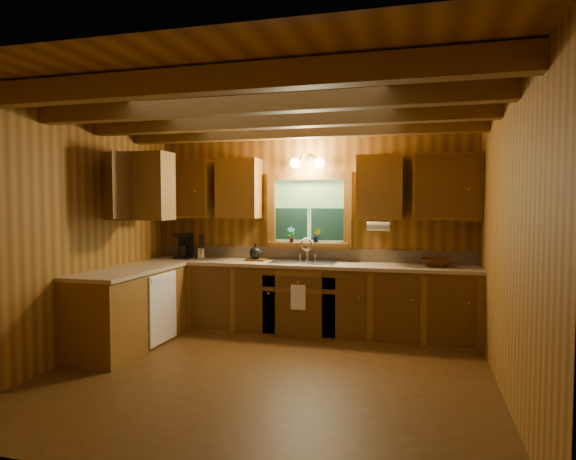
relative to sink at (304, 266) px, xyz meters
The scene contains 20 objects.
room 1.66m from the sink, 90.00° to the right, with size 4.20×4.20×4.20m.
ceiling_beams 2.29m from the sink, 90.00° to the right, with size 4.20×2.54×0.18m.
base_cabinets 0.73m from the sink, 147.14° to the right, with size 4.20×2.22×0.86m.
countertop 0.57m from the sink, 146.97° to the right, with size 4.20×2.24×0.04m.
backsplash 0.31m from the sink, 90.00° to the left, with size 4.20×0.02×0.16m, color tan.
dishwasher_panel 1.79m from the sink, 147.88° to the right, with size 0.02×0.60×0.80m, color white.
upper_cabinets 1.15m from the sink, 162.32° to the right, with size 4.19×1.77×0.78m.
window 0.72m from the sink, 90.00° to the left, with size 1.12×0.08×1.00m.
window_sill 0.34m from the sink, 90.00° to the left, with size 1.06×0.14×0.04m, color brown.
wall_sconce 1.32m from the sink, 90.00° to the left, with size 0.45×0.21×0.17m.
paper_towel_roll 1.06m from the sink, ahead, with size 0.11×0.11×0.27m, color white.
dish_towel 0.48m from the sink, 90.00° to the right, with size 0.18×0.01×0.30m, color white.
sink is the anchor object (origin of this frame).
coffee_maker 1.71m from the sink, behind, with size 0.19×0.24×0.34m.
utensil_crock 1.44m from the sink, behind, with size 0.12×0.12×0.33m.
cutting_board 0.67m from the sink, behind, with size 0.25×0.18×0.02m, color #513311.
teakettle 0.68m from the sink, behind, with size 0.16×0.16×0.20m.
wicker_basket 1.59m from the sink, ahead, with size 0.37×0.37×0.09m, color #48230C.
potted_plant_left 0.48m from the sink, 140.56° to the left, with size 0.11×0.07×0.20m, color #513311.
potted_plant_right 0.44m from the sink, 62.21° to the left, with size 0.10×0.08×0.18m, color #513311.
Camera 1 is at (1.40, -4.42, 1.63)m, focal length 30.80 mm.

